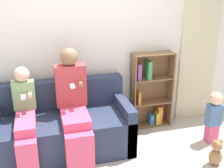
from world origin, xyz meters
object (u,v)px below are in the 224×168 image
(child_seated, at_px, (25,119))
(toddler_standing, at_px, (214,114))
(bookshelf, at_px, (150,91))
(adult_seated, at_px, (73,103))
(teddy_bear, at_px, (216,153))
(couch, at_px, (63,128))

(child_seated, distance_m, toddler_standing, 2.43)
(bookshelf, bearing_deg, child_seated, -164.25)
(adult_seated, distance_m, toddler_standing, 1.88)
(child_seated, bearing_deg, toddler_standing, -4.09)
(adult_seated, xyz_separation_m, teddy_bear, (1.58, -0.70, -0.53))
(bookshelf, relative_size, teddy_bear, 3.33)
(bookshelf, distance_m, teddy_bear, 1.27)
(couch, xyz_separation_m, child_seated, (-0.43, -0.17, 0.27))
(adult_seated, bearing_deg, toddler_standing, -6.81)
(bookshelf, bearing_deg, teddy_bear, -71.39)
(adult_seated, bearing_deg, bookshelf, 20.72)
(teddy_bear, bearing_deg, adult_seated, 156.17)
(couch, relative_size, adult_seated, 1.30)
(couch, height_order, bookshelf, bookshelf)
(toddler_standing, xyz_separation_m, teddy_bear, (-0.26, -0.48, -0.25))
(child_seated, relative_size, toddler_standing, 1.56)
(couch, bearing_deg, toddler_standing, -9.67)
(couch, height_order, teddy_bear, couch)
(toddler_standing, xyz_separation_m, bookshelf, (-0.65, 0.67, 0.14))
(adult_seated, xyz_separation_m, bookshelf, (1.19, 0.45, -0.15))
(toddler_standing, height_order, teddy_bear, toddler_standing)
(couch, relative_size, teddy_bear, 5.06)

